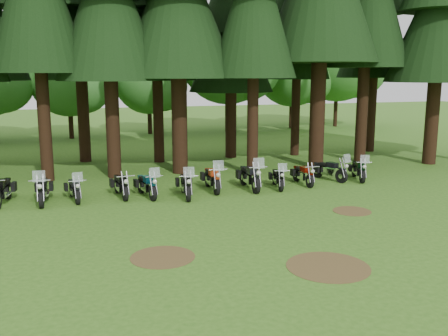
{
  "coord_description": "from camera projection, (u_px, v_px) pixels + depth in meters",
  "views": [
    {
      "loc": [
        -5.32,
        -14.93,
        4.98
      ],
      "look_at": [
        0.99,
        5.0,
        1.0
      ],
      "focal_mm": 40.0,
      "sensor_mm": 36.0,
      "label": 1
    }
  ],
  "objects": [
    {
      "name": "motorcycle_4",
      "position": [
        147.0,
        186.0,
        20.33
      ],
      "size": [
        0.62,
        2.23,
        1.4
      ],
      "rotation": [
        0.0,
        0.0,
        0.16
      ],
      "color": "black",
      "rests_on": "ground"
    },
    {
      "name": "motorcycle_0",
      "position": [
        2.0,
        191.0,
        19.2
      ],
      "size": [
        0.61,
        2.48,
        1.56
      ],
      "rotation": [
        0.0,
        0.0,
        -0.12
      ],
      "color": "black",
      "rests_on": "ground"
    },
    {
      "name": "motorcycle_2",
      "position": [
        74.0,
        190.0,
        19.76
      ],
      "size": [
        0.54,
        2.1,
        1.32
      ],
      "rotation": [
        0.0,
        0.0,
        0.13
      ],
      "color": "black",
      "rests_on": "ground"
    },
    {
      "name": "motorcycle_10",
      "position": [
        329.0,
        171.0,
        23.5
      ],
      "size": [
        0.95,
        2.17,
        1.39
      ],
      "rotation": [
        0.0,
        0.0,
        0.32
      ],
      "color": "black",
      "rests_on": "ground"
    },
    {
      "name": "decid_5",
      "position": [
        232.0,
        58.0,
        41.86
      ],
      "size": [
        8.45,
        8.21,
        10.56
      ],
      "color": "black",
      "rests_on": "ground"
    },
    {
      "name": "decid_4",
      "position": [
        152.0,
        81.0,
        40.79
      ],
      "size": [
        5.93,
        5.76,
        7.41
      ],
      "color": "black",
      "rests_on": "ground"
    },
    {
      "name": "decid_3",
      "position": [
        72.0,
        79.0,
        37.78
      ],
      "size": [
        6.12,
        5.95,
        7.65
      ],
      "color": "black",
      "rests_on": "ground"
    },
    {
      "name": "motorcycle_1",
      "position": [
        43.0,
        190.0,
        19.38
      ],
      "size": [
        0.45,
        2.37,
        1.49
      ],
      "rotation": [
        0.0,
        0.0,
        -0.04
      ],
      "color": "black",
      "rests_on": "ground"
    },
    {
      "name": "motorcycle_6",
      "position": [
        212.0,
        179.0,
        21.41
      ],
      "size": [
        0.48,
        2.4,
        1.51
      ],
      "rotation": [
        0.0,
        0.0,
        -0.05
      ],
      "color": "black",
      "rests_on": "ground"
    },
    {
      "name": "motorcycle_11",
      "position": [
        358.0,
        170.0,
        23.59
      ],
      "size": [
        0.94,
        2.14,
        1.37
      ],
      "rotation": [
        0.0,
        0.0,
        -0.32
      ],
      "color": "black",
      "rests_on": "ground"
    },
    {
      "name": "motorcycle_8",
      "position": [
        278.0,
        179.0,
        21.91
      ],
      "size": [
        0.69,
        2.04,
        1.28
      ],
      "rotation": [
        0.0,
        0.0,
        -0.22
      ],
      "color": "black",
      "rests_on": "ground"
    },
    {
      "name": "motorcycle_5",
      "position": [
        186.0,
        185.0,
        20.32
      ],
      "size": [
        0.55,
        2.31,
        1.45
      ],
      "rotation": [
        0.0,
        0.0,
        -0.11
      ],
      "color": "black",
      "rests_on": "ground"
    },
    {
      "name": "motorcycle_7",
      "position": [
        250.0,
        177.0,
        21.67
      ],
      "size": [
        0.47,
        2.51,
        1.58
      ],
      "rotation": [
        0.0,
        0.0,
        -0.04
      ],
      "color": "black",
      "rests_on": "ground"
    },
    {
      "name": "ground",
      "position": [
        241.0,
        226.0,
        16.49
      ],
      "size": [
        120.0,
        120.0,
        0.0
      ],
      "primitive_type": "plane",
      "color": "#316119",
      "rests_on": "ground"
    },
    {
      "name": "decid_6",
      "position": [
        296.0,
        71.0,
        45.22
      ],
      "size": [
        7.06,
        6.86,
        8.82
      ],
      "color": "black",
      "rests_on": "ground"
    },
    {
      "name": "motorcycle_3",
      "position": [
        121.0,
        186.0,
        20.35
      ],
      "size": [
        0.4,
        2.2,
        0.9
      ],
      "rotation": [
        0.0,
        0.0,
        0.1
      ],
      "color": "black",
      "rests_on": "ground"
    },
    {
      "name": "dirt_patch_2",
      "position": [
        328.0,
        267.0,
        13.04
      ],
      "size": [
        2.2,
        2.2,
        0.01
      ],
      "primitive_type": "cylinder",
      "color": "#4C3D1E",
      "rests_on": "ground"
    },
    {
      "name": "dirt_patch_1",
      "position": [
        352.0,
        211.0,
        18.29
      ],
      "size": [
        1.4,
        1.4,
        0.01
      ],
      "primitive_type": "cylinder",
      "color": "#4C3D1E",
      "rests_on": "ground"
    },
    {
      "name": "motorcycle_9",
      "position": [
        303.0,
        175.0,
        22.64
      ],
      "size": [
        0.31,
        2.07,
        0.84
      ],
      "rotation": [
        0.0,
        0.0,
        -0.03
      ],
      "color": "black",
      "rests_on": "ground"
    },
    {
      "name": "decid_7",
      "position": [
        343.0,
        60.0,
        46.22
      ],
      "size": [
        8.44,
        8.2,
        10.55
      ],
      "color": "black",
      "rests_on": "ground"
    },
    {
      "name": "pine_back_4",
      "position": [
        231.0,
        15.0,
        28.55
      ],
      "size": [
        4.94,
        4.94,
        13.78
      ],
      "color": "black",
      "rests_on": "ground"
    },
    {
      "name": "dirt_patch_0",
      "position": [
        163.0,
        257.0,
        13.73
      ],
      "size": [
        1.8,
        1.8,
        0.01
      ],
      "primitive_type": "cylinder",
      "color": "#4C3D1E",
      "rests_on": "ground"
    }
  ]
}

